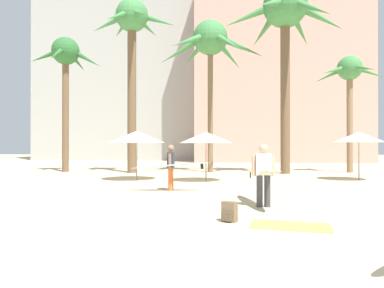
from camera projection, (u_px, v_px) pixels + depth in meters
The scene contains 15 objects.
ground at pixel (181, 259), 5.09m from camera, with size 120.00×120.00×0.00m, color #C6B28C.
hotel_pink at pixel (276, 73), 37.98m from camera, with size 16.67×8.98×18.23m, color #DB9989.
hotel_tower_gray at pixel (131, 66), 44.92m from camera, with size 19.64×11.36×22.81m, color #A8A8A3.
palm_tree_far_left at pixel (285, 18), 20.79m from camera, with size 7.09×6.45×10.82m.
palm_tree_left at pixel (350, 78), 21.64m from camera, with size 4.12×4.13×6.91m.
palm_tree_center at pixel (66, 62), 22.21m from camera, with size 4.55×4.46×8.17m.
palm_tree_right at pixel (132, 33), 21.44m from camera, with size 5.15×4.81×10.18m.
palm_tree_far_right at pixel (210, 45), 21.97m from camera, with size 6.50×5.85×9.13m.
cafe_umbrella_0 at pixel (359, 137), 16.83m from camera, with size 2.25×2.25×2.22m.
cafe_umbrella_1 at pixel (137, 137), 16.97m from camera, with size 2.63×2.63×2.27m.
cafe_umbrella_2 at pixel (206, 137), 16.31m from camera, with size 2.38×2.38×2.20m.
beach_towel at pixel (290, 226), 7.17m from camera, with size 1.53×0.86×0.01m, color #F4CC4C.
backpack at pixel (229, 212), 7.58m from camera, with size 0.35×0.34×0.42m.
person_mid_left at pixel (263, 172), 9.56m from camera, with size 0.78×3.12×1.63m.
person_far_right at pixel (171, 165), 12.82m from camera, with size 2.76×0.79×1.61m.
Camera 1 is at (0.37, -5.09, 1.58)m, focal length 34.25 mm.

